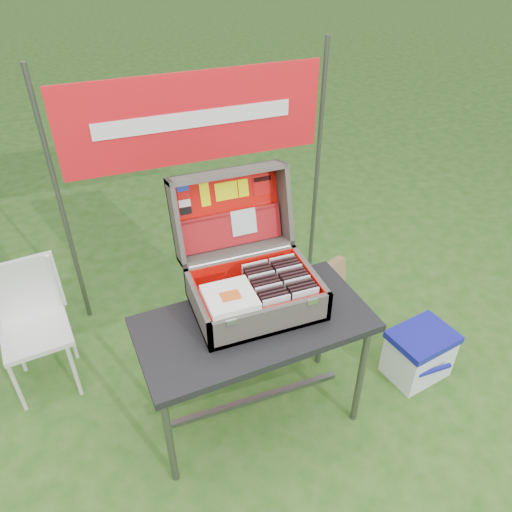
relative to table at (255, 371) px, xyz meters
name	(u,v)px	position (x,y,z in m)	size (l,w,h in m)	color
ground	(259,400)	(0.06, 0.07, -0.35)	(80.00, 80.00, 0.00)	#245013
table	(255,371)	(0.00, 0.00, 0.00)	(1.13, 0.57, 0.71)	black
table_top	(254,324)	(0.00, 0.00, 0.33)	(1.13, 0.57, 0.04)	black
table_leg_fl	(169,438)	(-0.51, -0.22, -0.02)	(0.04, 0.04, 0.67)	#59595B
table_leg_fr	(360,378)	(0.51, -0.22, -0.02)	(0.04, 0.04, 0.67)	#59595B
table_leg_bl	(151,369)	(-0.51, 0.22, -0.02)	(0.04, 0.04, 0.67)	#59595B
table_leg_br	(322,322)	(0.51, 0.22, -0.02)	(0.04, 0.04, 0.67)	#59595B
table_brace	(255,399)	(0.00, 0.00, -0.23)	(0.98, 0.03, 0.03)	#59595B
suitcase	(251,255)	(0.04, 0.15, 0.63)	(0.61, 0.59, 0.56)	#625D54
suitcase_base_bottom	(256,305)	(0.04, 0.09, 0.37)	(0.61, 0.43, 0.02)	#625D54
suitcase_base_wall_front	(272,322)	(0.04, -0.11, 0.44)	(0.61, 0.02, 0.16)	#625D54
suitcase_base_wall_back	(242,271)	(0.04, 0.30, 0.44)	(0.61, 0.02, 0.16)	#625D54
suitcase_base_wall_left	(198,309)	(-0.25, 0.09, 0.44)	(0.02, 0.43, 0.16)	#625D54
suitcase_base_wall_right	(310,281)	(0.33, 0.09, 0.44)	(0.02, 0.43, 0.16)	#625D54
suitcase_liner_floor	(256,303)	(0.04, 0.09, 0.38)	(0.56, 0.39, 0.01)	red
suitcase_latch_left	(231,322)	(-0.15, -0.12, 0.51)	(0.05, 0.01, 0.03)	silver
suitcase_latch_right	(312,302)	(0.24, -0.12, 0.51)	(0.05, 0.01, 0.03)	silver
suitcase_hinge	(241,257)	(0.04, 0.31, 0.52)	(0.02, 0.02, 0.55)	silver
suitcase_lid_back	(228,209)	(0.04, 0.52, 0.68)	(0.61, 0.43, 0.02)	#625D54
suitcase_lid_rim_far	(227,173)	(0.04, 0.51, 0.90)	(0.61, 0.02, 0.16)	#625D54
suitcase_lid_rim_near	(236,250)	(0.04, 0.39, 0.51)	(0.61, 0.02, 0.16)	#625D54
suitcase_lid_rim_left	(175,223)	(-0.25, 0.45, 0.70)	(0.02, 0.43, 0.16)	#625D54
suitcase_lid_rim_right	(284,202)	(0.33, 0.45, 0.70)	(0.02, 0.43, 0.16)	#625D54
suitcase_lid_liner	(228,210)	(0.04, 0.50, 0.69)	(0.56, 0.38, 0.01)	red
suitcase_liner_wall_front	(270,318)	(0.04, -0.10, 0.45)	(0.56, 0.01, 0.14)	red
suitcase_liner_wall_back	(243,270)	(0.04, 0.28, 0.45)	(0.56, 0.01, 0.14)	red
suitcase_liner_wall_left	(201,306)	(-0.23, 0.09, 0.45)	(0.01, 0.39, 0.14)	red
suitcase_liner_wall_right	(307,280)	(0.32, 0.09, 0.45)	(0.01, 0.39, 0.14)	red
suitcase_lid_pocket	(232,229)	(0.04, 0.46, 0.60)	(0.54, 0.17, 0.03)	maroon
suitcase_pocket_edge	(230,214)	(0.04, 0.47, 0.68)	(0.53, 0.02, 0.02)	maroon
suitcase_pocket_cd	(244,222)	(0.11, 0.45, 0.63)	(0.14, 0.14, 0.01)	silver
lid_sticker_cc_a	(182,188)	(-0.18, 0.54, 0.84)	(0.06, 0.04, 0.00)	#1933B2
lid_sticker_cc_b	(184,196)	(-0.18, 0.53, 0.80)	(0.06, 0.04, 0.00)	red
lid_sticker_cc_c	(185,203)	(-0.18, 0.52, 0.76)	(0.06, 0.04, 0.00)	white
lid_sticker_cc_d	(186,211)	(-0.18, 0.51, 0.73)	(0.06, 0.04, 0.00)	black
lid_card_neon_tall	(205,195)	(-0.07, 0.52, 0.79)	(0.05, 0.12, 0.00)	#E8ED02
lid_card_neon_main	(226,191)	(0.04, 0.52, 0.79)	(0.12, 0.09, 0.00)	#E8ED02
lid_card_neon_small	(243,188)	(0.14, 0.52, 0.79)	(0.05, 0.09, 0.00)	#E8ED02
lid_sticker_band	(263,185)	(0.24, 0.52, 0.79)	(0.11, 0.11, 0.00)	red
lid_sticker_band_bar	(262,179)	(0.24, 0.53, 0.82)	(0.10, 0.02, 0.00)	black
cd_left_0	(276,310)	(0.08, -0.07, 0.46)	(0.13, 0.01, 0.15)	silver
cd_left_1	(274,307)	(0.08, -0.05, 0.46)	(0.13, 0.01, 0.15)	black
cd_left_2	(272,304)	(0.08, -0.03, 0.46)	(0.13, 0.01, 0.15)	black
cd_left_3	(270,301)	(0.08, 0.00, 0.46)	(0.13, 0.01, 0.15)	black
cd_left_4	(269,298)	(0.08, 0.02, 0.46)	(0.13, 0.01, 0.15)	silver
cd_left_5	(267,295)	(0.08, 0.05, 0.46)	(0.13, 0.01, 0.15)	black
cd_left_6	(265,292)	(0.08, 0.07, 0.46)	(0.13, 0.01, 0.15)	black
cd_left_7	(263,289)	(0.08, 0.09, 0.46)	(0.13, 0.01, 0.15)	black
cd_left_8	(261,286)	(0.08, 0.12, 0.46)	(0.13, 0.01, 0.15)	silver
cd_left_9	(260,283)	(0.08, 0.14, 0.46)	(0.13, 0.01, 0.15)	black
cd_left_10	(258,280)	(0.08, 0.16, 0.46)	(0.13, 0.01, 0.15)	black
cd_left_11	(256,277)	(0.08, 0.19, 0.46)	(0.13, 0.01, 0.15)	black
cd_left_12	(255,275)	(0.08, 0.21, 0.46)	(0.13, 0.01, 0.15)	silver
cd_right_0	(305,303)	(0.23, -0.07, 0.46)	(0.13, 0.01, 0.15)	silver
cd_right_1	(303,300)	(0.23, -0.05, 0.46)	(0.13, 0.01, 0.15)	black
cd_right_2	(301,297)	(0.23, -0.03, 0.46)	(0.13, 0.01, 0.15)	black
cd_right_3	(299,294)	(0.23, 0.00, 0.46)	(0.13, 0.01, 0.15)	black
cd_right_4	(297,291)	(0.23, 0.02, 0.46)	(0.13, 0.01, 0.15)	silver
cd_right_5	(295,288)	(0.23, 0.05, 0.46)	(0.13, 0.01, 0.15)	black
cd_right_6	(293,285)	(0.23, 0.07, 0.46)	(0.13, 0.01, 0.15)	black
cd_right_7	(291,282)	(0.23, 0.09, 0.46)	(0.13, 0.01, 0.15)	black
cd_right_8	(289,279)	(0.23, 0.12, 0.46)	(0.13, 0.01, 0.15)	silver
cd_right_9	(287,277)	(0.23, 0.14, 0.46)	(0.13, 0.01, 0.15)	black
cd_right_10	(285,274)	(0.23, 0.16, 0.46)	(0.13, 0.01, 0.15)	black
cd_right_11	(283,271)	(0.23, 0.19, 0.46)	(0.13, 0.01, 0.15)	black
cd_right_12	(281,269)	(0.23, 0.21, 0.46)	(0.13, 0.01, 0.15)	silver
songbook_0	(230,299)	(-0.11, 0.01, 0.52)	(0.23, 0.23, 0.01)	white
songbook_1	(230,298)	(-0.11, 0.01, 0.52)	(0.23, 0.23, 0.01)	white
songbook_2	(230,297)	(-0.11, 0.01, 0.53)	(0.23, 0.23, 0.01)	white
songbook_3	(230,297)	(-0.11, 0.01, 0.53)	(0.23, 0.23, 0.01)	white
songbook_4	(230,296)	(-0.11, 0.01, 0.54)	(0.23, 0.23, 0.01)	white
songbook_5	(230,295)	(-0.11, 0.01, 0.54)	(0.23, 0.23, 0.01)	white
songbook_graphic	(230,296)	(-0.11, 0.00, 0.55)	(0.09, 0.07, 0.00)	#D85919
cooler	(419,354)	(1.02, -0.06, -0.19)	(0.36, 0.28, 0.32)	white
cooler_body	(418,356)	(1.02, -0.06, -0.21)	(0.35, 0.26, 0.28)	white
cooler_lid	(423,337)	(1.02, -0.06, -0.05)	(0.36, 0.28, 0.04)	#151793
cooler_handle	(435,370)	(1.02, -0.21, -0.18)	(0.22, 0.02, 0.02)	#151793
chair	(36,335)	(-1.06, 0.64, 0.04)	(0.36, 0.39, 0.79)	silver
chair_seat	(36,333)	(-1.06, 0.64, 0.05)	(0.36, 0.36, 0.03)	silver
chair_backrest	(26,288)	(-1.06, 0.81, 0.25)	(0.36, 0.03, 0.38)	silver
chair_leg_fl	(16,386)	(-1.21, 0.48, -0.15)	(0.02, 0.02, 0.40)	silver
chair_leg_fr	(74,370)	(-0.91, 0.48, -0.15)	(0.02, 0.02, 0.40)	silver
chair_leg_bl	(17,347)	(-1.21, 0.79, -0.15)	(0.02, 0.02, 0.40)	silver
chair_leg_br	(71,334)	(-0.91, 0.79, -0.15)	(0.02, 0.02, 0.40)	silver
chair_upright_right	(55,283)	(-0.91, 0.81, 0.24)	(0.02, 0.02, 0.38)	silver
cardboard_box	(325,293)	(0.73, 0.59, -0.15)	(0.38, 0.06, 0.40)	#A68552
banner_post_left	(62,209)	(-0.79, 1.17, 0.50)	(0.03, 0.03, 1.70)	#59595B
banner_post_right	(317,165)	(0.91, 1.17, 0.50)	(0.03, 0.03, 1.70)	#59595B
banner	(195,119)	(0.06, 1.16, 0.95)	(1.60, 0.01, 0.55)	red
banner_text	(195,119)	(0.06, 1.15, 0.95)	(1.20, 0.00, 0.10)	white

